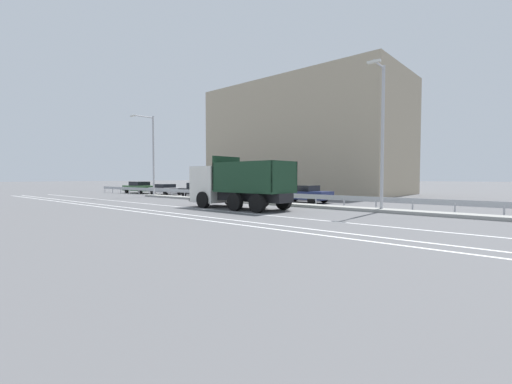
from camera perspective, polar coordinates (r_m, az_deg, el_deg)
The scene contains 16 objects.
ground_plane at distance 23.17m, azimuth -0.98°, elevation -2.38°, with size 320.00×320.00×0.00m, color #565659.
lane_strip_0 at distance 20.16m, azimuth -6.11°, elevation -3.11°, with size 57.44×0.16×0.01m, color silver.
lane_strip_1 at distance 18.54m, azimuth -11.94°, elevation -3.64°, with size 57.44×0.16×0.01m, color silver.
lane_strip_2 at distance 18.00m, azimuth -14.30°, elevation -3.85°, with size 57.44×0.16×0.01m, color silver.
median_island at distance 24.70m, azimuth 2.21°, elevation -1.87°, with size 31.59×1.10×0.18m, color gray.
median_guardrail at distance 25.62m, azimuth 3.91°, elevation -0.64°, with size 57.44×0.09×0.78m.
dump_truck at distance 22.06m, azimuth -4.50°, elevation 0.82°, with size 7.18×2.75×3.30m.
median_road_sign at distance 26.42m, azimuth -2.32°, elevation 0.85°, with size 0.66×0.16×2.36m.
street_lamp_0 at distance 35.87m, azimuth -17.01°, elevation 6.44°, with size 0.71×2.34×8.04m.
street_lamp_1 at distance 20.73m, azimuth 20.24°, elevation 9.49°, with size 0.71×1.87×8.22m.
parked_car_0 at distance 44.36m, azimuth -18.78°, elevation 0.76°, with size 4.97×2.19×1.42m.
parked_car_1 at distance 39.60m, azimuth -14.81°, elevation 0.48°, with size 4.05×2.04×1.20m.
parked_car_2 at distance 35.26m, azimuth -9.40°, elevation 0.40°, with size 4.62×2.11×1.39m.
parked_car_3 at distance 30.60m, azimuth -2.11°, elevation 0.04°, with size 4.66×1.94×1.28m.
parked_car_4 at distance 26.62m, azimuth 7.83°, elevation -0.28°, with size 4.38×2.03×1.34m.
background_building_0 at distance 43.74m, azimuth 8.19°, elevation 8.63°, with size 23.71×12.18×13.32m, color tan.
Camera 1 is at (15.53, -17.08, 1.97)m, focal length 24.00 mm.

